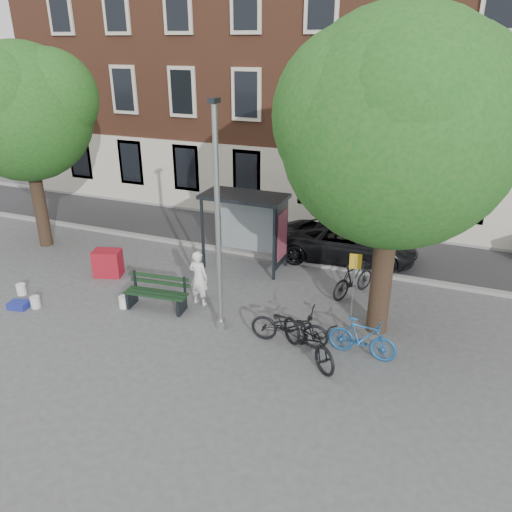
{
  "coord_description": "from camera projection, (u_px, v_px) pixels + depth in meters",
  "views": [
    {
      "loc": [
        5.36,
        -10.69,
        7.29
      ],
      "look_at": [
        0.23,
        2.0,
        1.4
      ],
      "focal_mm": 35.0,
      "sensor_mm": 36.0,
      "label": 1
    }
  ],
  "objects": [
    {
      "name": "notice_sign",
      "position": [
        355.0,
        272.0,
        13.83
      ],
      "size": [
        0.34,
        0.09,
        1.96
      ],
      "rotation": [
        0.0,
        0.0,
        0.19
      ],
      "color": "#9EA0A3",
      "rests_on": "ground"
    },
    {
      "name": "building_row",
      "position": [
        344.0,
        49.0,
        22.13
      ],
      "size": [
        30.0,
        8.0,
        14.0
      ],
      "primitive_type": "cube",
      "color": "brown",
      "rests_on": "ground"
    },
    {
      "name": "tree_left",
      "position": [
        20.0,
        107.0,
        17.32
      ],
      "size": [
        5.18,
        4.86,
        7.4
      ],
      "color": "black",
      "rests_on": "ground"
    },
    {
      "name": "ground",
      "position": [
        221.0,
        327.0,
        13.83
      ],
      "size": [
        90.0,
        90.0,
        0.0
      ],
      "primitive_type": "plane",
      "color": "#4C4C4F",
      "rests_on": "ground"
    },
    {
      "name": "road",
      "position": [
        298.0,
        241.0,
        19.79
      ],
      "size": [
        40.0,
        4.0,
        0.01
      ],
      "primitive_type": "cube",
      "color": "#28282B",
      "rests_on": "ground"
    },
    {
      "name": "bus_shelter",
      "position": [
        256.0,
        215.0,
        16.78
      ],
      "size": [
        2.85,
        1.45,
        2.62
      ],
      "color": "#1E2328",
      "rests_on": "ground"
    },
    {
      "name": "curb_near",
      "position": [
        281.0,
        259.0,
        18.06
      ],
      "size": [
        40.0,
        0.25,
        0.12
      ],
      "primitive_type": "cube",
      "color": "gray",
      "rests_on": "ground"
    },
    {
      "name": "lamppost",
      "position": [
        218.0,
        234.0,
        12.73
      ],
      "size": [
        0.28,
        0.35,
        6.11
      ],
      "color": "#9EA0A3",
      "rests_on": "ground"
    },
    {
      "name": "bike_d",
      "position": [
        353.0,
        279.0,
        15.38
      ],
      "size": [
        1.32,
        1.88,
        1.11
      ],
      "primitive_type": "imported",
      "rotation": [
        0.0,
        0.0,
        2.66
      ],
      "color": "black",
      "rests_on": "ground"
    },
    {
      "name": "red_stand",
      "position": [
        108.0,
        263.0,
        16.75
      ],
      "size": [
        1.04,
        0.85,
        0.9
      ],
      "primitive_type": "cube",
      "rotation": [
        0.0,
        0.0,
        0.31
      ],
      "color": "maroon",
      "rests_on": "ground"
    },
    {
      "name": "painter",
      "position": [
        199.0,
        278.0,
        14.76
      ],
      "size": [
        0.66,
        0.47,
        1.71
      ],
      "primitive_type": "imported",
      "rotation": [
        0.0,
        0.0,
        3.04
      ],
      "color": "white",
      "rests_on": "ground"
    },
    {
      "name": "car_dark",
      "position": [
        348.0,
        242.0,
        17.92
      ],
      "size": [
        5.13,
        2.79,
        1.36
      ],
      "primitive_type": "imported",
      "rotation": [
        0.0,
        0.0,
        1.68
      ],
      "color": "black",
      "rests_on": "ground"
    },
    {
      "name": "bike_b",
      "position": [
        362.0,
        338.0,
        12.38
      ],
      "size": [
        1.78,
        0.63,
        1.05
      ],
      "primitive_type": "imported",
      "rotation": [
        0.0,
        0.0,
        1.49
      ],
      "color": "#1B5395",
      "rests_on": "ground"
    },
    {
      "name": "blue_crate",
      "position": [
        19.0,
        305.0,
        14.81
      ],
      "size": [
        0.61,
        0.49,
        0.2
      ],
      "primitive_type": "cube",
      "rotation": [
        0.0,
        0.0,
        0.19
      ],
      "color": "navy",
      "rests_on": "ground"
    },
    {
      "name": "bench",
      "position": [
        157.0,
        294.0,
        14.68
      ],
      "size": [
        1.94,
        0.81,
        0.97
      ],
      "rotation": [
        0.0,
        0.0,
        0.11
      ],
      "color": "#1E2328",
      "rests_on": "ground"
    },
    {
      "name": "curb_far",
      "position": [
        312.0,
        224.0,
        21.47
      ],
      "size": [
        40.0,
        0.25,
        0.12
      ],
      "primitive_type": "cube",
      "color": "gray",
      "rests_on": "ground"
    },
    {
      "name": "bike_c",
      "position": [
        308.0,
        338.0,
        12.26
      ],
      "size": [
        2.22,
        2.05,
        1.18
      ],
      "primitive_type": "imported",
      "rotation": [
        0.0,
        0.0,
        0.87
      ],
      "color": "black",
      "rests_on": "ground"
    },
    {
      "name": "bucket_b",
      "position": [
        35.0,
        302.0,
        14.8
      ],
      "size": [
        0.36,
        0.36,
        0.36
      ],
      "primitive_type": "cylinder",
      "rotation": [
        0.0,
        0.0,
        0.35
      ],
      "color": "silver",
      "rests_on": "ground"
    },
    {
      "name": "tree_right",
      "position": [
        399.0,
        121.0,
        11.41
      ],
      "size": [
        5.76,
        5.6,
        8.2
      ],
      "color": "black",
      "rests_on": "ground"
    },
    {
      "name": "bucket_a",
      "position": [
        21.0,
        289.0,
        15.56
      ],
      "size": [
        0.35,
        0.35,
        0.36
      ],
      "primitive_type": "cylinder",
      "rotation": [
        0.0,
        0.0,
        -0.32
      ],
      "color": "white",
      "rests_on": "ground"
    },
    {
      "name": "bucket_c",
      "position": [
        124.0,
        302.0,
        14.81
      ],
      "size": [
        0.32,
        0.32,
        0.36
      ],
      "primitive_type": "cylinder",
      "rotation": [
        0.0,
        0.0,
        -0.15
      ],
      "color": "white",
      "rests_on": "ground"
    },
    {
      "name": "bike_a",
      "position": [
        290.0,
        326.0,
        12.88
      ],
      "size": [
        2.11,
        0.85,
        1.09
      ],
      "primitive_type": "imported",
      "rotation": [
        0.0,
        0.0,
        1.63
      ],
      "color": "black",
      "rests_on": "ground"
    }
  ]
}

